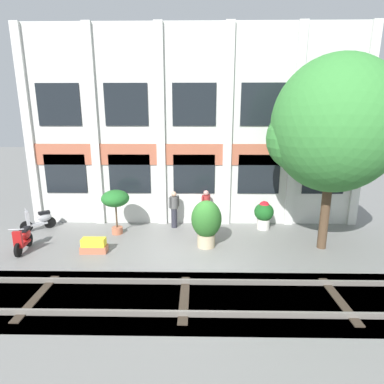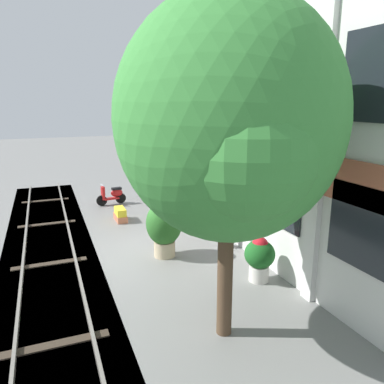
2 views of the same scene
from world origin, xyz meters
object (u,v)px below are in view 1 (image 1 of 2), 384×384
(potted_plant_fluted_column, at_px, (264,213))
(scooter_second_parked, at_px, (40,220))
(potted_plant_glazed_jar, at_px, (206,221))
(scooter_near_curb, at_px, (24,239))
(potted_plant_square_trough, at_px, (94,246))
(broadleaf_tree, at_px, (334,129))
(potted_plant_low_pan, at_px, (115,200))
(resident_by_doorway, at_px, (206,208))
(resident_watching_tracks, at_px, (174,208))

(potted_plant_fluted_column, bearing_deg, scooter_second_parked, -178.47)
(potted_plant_glazed_jar, distance_m, scooter_near_curb, 6.54)
(potted_plant_glazed_jar, distance_m, scooter_second_parked, 7.19)
(potted_plant_square_trough, bearing_deg, potted_plant_fluted_column, 20.65)
(potted_plant_square_trough, xyz_separation_m, potted_plant_fluted_column, (6.45, 2.43, 0.45))
(broadleaf_tree, height_order, potted_plant_low_pan, broadleaf_tree)
(broadleaf_tree, height_order, scooter_second_parked, broadleaf_tree)
(scooter_second_parked, bearing_deg, broadleaf_tree, 134.79)
(potted_plant_square_trough, xyz_separation_m, resident_by_doorway, (4.00, 2.62, 0.63))
(potted_plant_glazed_jar, distance_m, potted_plant_fluted_column, 3.11)
(potted_plant_square_trough, distance_m, potted_plant_fluted_column, 6.91)
(resident_by_doorway, bearing_deg, scooter_second_parked, -134.65)
(potted_plant_fluted_column, distance_m, resident_watching_tracks, 3.82)
(broadleaf_tree, distance_m, resident_watching_tracks, 6.81)
(potted_plant_square_trough, height_order, scooter_near_curb, scooter_near_curb)
(potted_plant_square_trough, relative_size, resident_watching_tracks, 0.57)
(broadleaf_tree, relative_size, resident_by_doorway, 4.04)
(potted_plant_low_pan, relative_size, potted_plant_fluted_column, 1.49)
(resident_watching_tracks, bearing_deg, potted_plant_square_trough, -86.61)
(potted_plant_glazed_jar, height_order, scooter_second_parked, potted_plant_glazed_jar)
(potted_plant_low_pan, relative_size, scooter_second_parked, 1.58)
(broadleaf_tree, bearing_deg, potted_plant_low_pan, 170.90)
(broadleaf_tree, height_order, scooter_near_curb, broadleaf_tree)
(potted_plant_low_pan, height_order, scooter_near_curb, potted_plant_low_pan)
(potted_plant_low_pan, xyz_separation_m, scooter_near_curb, (-2.90, -1.64, -0.97))
(potted_plant_fluted_column, bearing_deg, potted_plant_low_pan, -174.00)
(potted_plant_glazed_jar, distance_m, resident_by_doorway, 2.04)
(potted_plant_square_trough, xyz_separation_m, potted_plant_glazed_jar, (3.96, 0.59, 0.72))
(scooter_second_parked, bearing_deg, resident_by_doorway, 146.74)
(potted_plant_low_pan, xyz_separation_m, scooter_second_parked, (-3.38, 0.39, -0.97))
(scooter_near_curb, bearing_deg, potted_plant_fluted_column, 96.45)
(potted_plant_square_trough, bearing_deg, potted_plant_glazed_jar, 8.44)
(potted_plant_fluted_column, relative_size, resident_by_doorway, 0.75)
(potted_plant_low_pan, bearing_deg, potted_plant_fluted_column, 6.00)
(potted_plant_low_pan, height_order, resident_by_doorway, potted_plant_low_pan)
(potted_plant_low_pan, height_order, potted_plant_glazed_jar, potted_plant_low_pan)
(potted_plant_low_pan, distance_m, resident_watching_tracks, 2.48)
(resident_watching_tracks, bearing_deg, scooter_second_parked, -126.90)
(potted_plant_glazed_jar, bearing_deg, scooter_second_parked, 167.18)
(broadleaf_tree, bearing_deg, potted_plant_glazed_jar, 179.33)
(broadleaf_tree, xyz_separation_m, resident_by_doorway, (-4.17, 2.09, -3.39))
(broadleaf_tree, distance_m, potted_plant_square_trough, 9.12)
(scooter_near_curb, distance_m, resident_by_doorway, 7.01)
(broadleaf_tree, distance_m, potted_plant_glazed_jar, 5.35)
(broadleaf_tree, xyz_separation_m, scooter_second_parked, (-11.20, 1.64, -3.83))
(scooter_second_parked, relative_size, resident_by_doorway, 0.71)
(potted_plant_glazed_jar, relative_size, resident_by_doorway, 1.06)
(potted_plant_low_pan, height_order, resident_watching_tracks, potted_plant_low_pan)
(potted_plant_square_trough, height_order, potted_plant_fluted_column, potted_plant_fluted_column)
(potted_plant_square_trough, bearing_deg, scooter_near_curb, 176.64)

